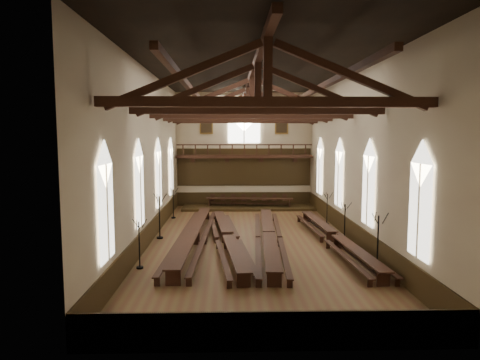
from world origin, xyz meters
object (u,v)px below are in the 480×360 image
object	(u,v)px
refectory_row_b	(227,237)
candelabrum_left_near	(140,254)
candelabrum_right_near	(377,253)
high_table	(249,199)
candelabrum_left_mid	(160,225)
refectory_row_c	(269,235)
refectory_row_a	(194,233)
refectory_row_d	(335,236)
dais	(249,207)
candelabrum_right_mid	(345,229)
candelabrum_left_far	(173,209)
candelabrum_right_far	(327,215)

from	to	relation	value
refectory_row_b	candelabrum_left_near	bearing A→B (deg)	-135.31
refectory_row_b	candelabrum_right_near	distance (m)	8.38
high_table	candelabrum_left_mid	distance (m)	12.15
refectory_row_c	candelabrum_right_near	xyz separation A→B (m)	(4.58, -4.82, 0.27)
refectory_row_a	candelabrum_right_near	world-z (taller)	candelabrum_right_near
refectory_row_d	refectory_row_a	bearing A→B (deg)	175.20
dais	candelabrum_left_mid	world-z (taller)	candelabrum_left_mid
dais	candelabrum_right_mid	bearing A→B (deg)	-65.70
refectory_row_a	candelabrum_left_far	world-z (taller)	candelabrum_left_far
candelabrum_left_mid	candelabrum_left_near	bearing A→B (deg)	-90.00
refectory_row_b	candelabrum_left_mid	xyz separation A→B (m)	(-4.12, 1.81, 0.31)
refectory_row_c	dais	xyz separation A→B (m)	(-0.56, 12.21, -0.46)
candelabrum_right_far	refectory_row_a	bearing A→B (deg)	-150.82
candelabrum_left_near	dais	bearing A→B (deg)	70.10
candelabrum_left_near	candelabrum_right_mid	distance (m)	12.21
refectory_row_d	candelabrum_right_mid	bearing A→B (deg)	51.40
dais	candelabrum_right_mid	size ratio (longest dim) A/B	4.90
refectory_row_b	refectory_row_d	world-z (taller)	refectory_row_b
refectory_row_d	candelabrum_left_near	bearing A→B (deg)	-158.57
refectory_row_c	candelabrum_right_mid	distance (m)	4.66
candelabrum_left_far	dais	bearing A→B (deg)	35.04
refectory_row_c	refectory_row_b	bearing A→B (deg)	-175.70
refectory_row_a	candelabrum_left_far	size ratio (longest dim) A/B	6.41
refectory_row_d	candelabrum_right_near	distance (m)	4.67
refectory_row_a	candelabrum_right_far	world-z (taller)	candelabrum_right_far
refectory_row_d	candelabrum_right_mid	world-z (taller)	candelabrum_right_mid
refectory_row_b	candelabrum_left_near	size ratio (longest dim) A/B	6.01
refectory_row_d	candelabrum_right_mid	size ratio (longest dim) A/B	6.07
candelabrum_left_far	candelabrum_right_mid	world-z (taller)	candelabrum_left_far
refectory_row_d	candelabrum_left_mid	world-z (taller)	candelabrum_left_mid
candelabrum_left_far	candelabrum_right_far	xyz separation A→B (m)	(11.10, -2.59, -0.01)
candelabrum_left_near	candelabrum_right_mid	bearing A→B (deg)	24.64
high_table	candelabrum_left_near	world-z (taller)	candelabrum_left_near
candelabrum_right_mid	refectory_row_a	bearing A→B (deg)	-177.50
refectory_row_b	candelabrum_left_far	xyz separation A→B (m)	(-4.12, 8.21, 0.18)
candelabrum_right_near	candelabrum_right_far	size ratio (longest dim) A/B	1.19
high_table	candelabrum_right_near	world-z (taller)	candelabrum_right_near
refectory_row_a	refectory_row_d	world-z (taller)	refectory_row_a
candelabrum_right_near	dais	bearing A→B (deg)	106.79
refectory_row_c	dais	size ratio (longest dim) A/B	1.28
refectory_row_d	refectory_row_c	bearing A→B (deg)	176.37
refectory_row_c	candelabrum_left_mid	distance (m)	6.73
dais	candelabrum_right_near	xyz separation A→B (m)	(5.14, -17.03, 0.73)
candelabrum_right_near	candelabrum_left_near	bearing A→B (deg)	177.11
refectory_row_a	high_table	xyz separation A→B (m)	(3.81, 11.77, 0.21)
high_table	candelabrum_right_mid	bearing A→B (deg)	-65.70
refectory_row_a	refectory_row_d	size ratio (longest dim) A/B	1.06
refectory_row_b	high_table	bearing A→B (deg)	81.55
refectory_row_c	refectory_row_a	bearing A→B (deg)	174.20
refectory_row_b	candelabrum_right_far	bearing A→B (deg)	38.84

